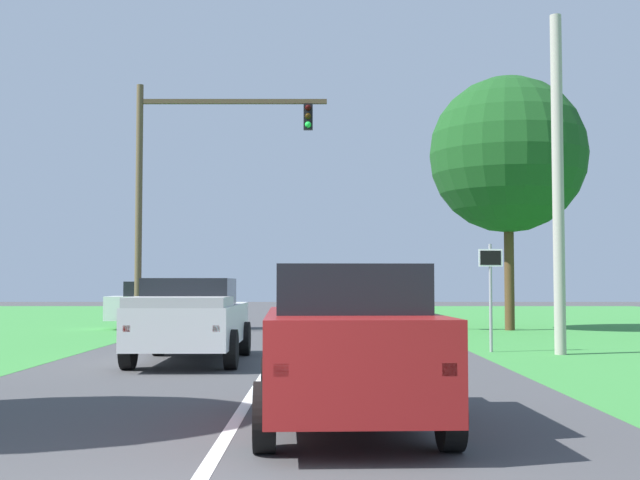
# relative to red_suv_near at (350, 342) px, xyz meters

# --- Properties ---
(ground_plane) EXTENTS (120.00, 120.00, 0.00)m
(ground_plane) POSITION_rel_red_suv_near_xyz_m (-1.38, 8.34, -1.02)
(ground_plane) COLOR #424244
(lane_centre_stripe) EXTENTS (0.16, 43.53, 0.01)m
(lane_centre_stripe) POSITION_rel_red_suv_near_xyz_m (-1.38, -2.66, -1.02)
(lane_centre_stripe) COLOR white
(lane_centre_stripe) RESTS_ON ground_plane
(red_suv_near) EXTENTS (2.27, 4.58, 1.93)m
(red_suv_near) POSITION_rel_red_suv_near_xyz_m (0.00, 0.00, 0.00)
(red_suv_near) COLOR maroon
(red_suv_near) RESTS_ON ground_plane
(pickup_truck_lead) EXTENTS (2.33, 5.31, 1.83)m
(pickup_truck_lead) POSITION_rel_red_suv_near_xyz_m (-3.14, 8.16, -0.06)
(pickup_truck_lead) COLOR silver
(pickup_truck_lead) RESTS_ON ground_plane
(traffic_light) EXTENTS (6.72, 0.40, 8.73)m
(traffic_light) POSITION_rel_red_suv_near_xyz_m (-5.12, 18.98, 4.62)
(traffic_light) COLOR brown
(traffic_light) RESTS_ON ground_plane
(keep_moving_sign) EXTENTS (0.60, 0.09, 2.71)m
(keep_moving_sign) POSITION_rel_red_suv_near_xyz_m (3.97, 10.89, 0.71)
(keep_moving_sign) COLOR gray
(keep_moving_sign) RESTS_ON ground_plane
(oak_tree_right) EXTENTS (5.81, 5.81, 9.41)m
(oak_tree_right) POSITION_rel_red_suv_near_xyz_m (6.65, 20.59, 5.47)
(oak_tree_right) COLOR #4C351E
(oak_tree_right) RESTS_ON ground_plane
(crossing_suv_far) EXTENTS (4.77, 2.20, 1.79)m
(crossing_suv_far) POSITION_rel_red_suv_near_xyz_m (-6.03, 21.51, -0.08)
(crossing_suv_far) COLOR silver
(crossing_suv_far) RESTS_ON ground_plane
(utility_pole_right) EXTENTS (0.28, 0.28, 8.33)m
(utility_pole_right) POSITION_rel_red_suv_near_xyz_m (5.48, 10.13, 3.14)
(utility_pole_right) COLOR #9E998E
(utility_pole_right) RESTS_ON ground_plane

